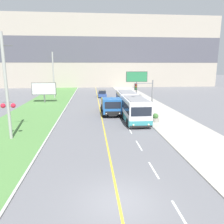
% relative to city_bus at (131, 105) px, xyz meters
% --- Properties ---
extents(ground_plane, '(300.00, 300.00, 0.00)m').
position_rel_city_bus_xyz_m(ground_plane, '(-3.96, -18.81, -1.54)').
color(ground_plane, slate).
extents(lane_marking_centre, '(2.88, 140.00, 0.01)m').
position_rel_city_bus_xyz_m(lane_marking_centre, '(-3.64, -17.36, -1.54)').
color(lane_marking_centre, gold).
rests_on(lane_marking_centre, ground_plane).
extents(apartment_block_background, '(80.00, 8.04, 22.18)m').
position_rel_city_bus_xyz_m(apartment_block_background, '(-3.96, 45.07, 9.55)').
color(apartment_block_background, '#A89E8E').
rests_on(apartment_block_background, ground_plane).
extents(city_bus, '(2.71, 12.98, 3.03)m').
position_rel_city_bus_xyz_m(city_bus, '(0.00, 0.00, 0.00)').
color(city_bus, silver).
rests_on(city_bus, ground_plane).
extents(dump_truck, '(2.60, 7.06, 2.48)m').
position_rel_city_bus_xyz_m(dump_truck, '(-2.53, 1.12, -0.28)').
color(dump_truck, black).
rests_on(dump_truck, ground_plane).
extents(car_distant, '(1.80, 4.30, 1.45)m').
position_rel_city_bus_xyz_m(car_distant, '(-2.93, 19.51, -0.86)').
color(car_distant, '#2D4784').
rests_on(car_distant, ground_plane).
extents(utility_pole_near, '(1.80, 0.44, 9.69)m').
position_rel_city_bus_xyz_m(utility_pole_near, '(-12.93, -8.13, 3.05)').
color(utility_pole_near, '#9E9E99').
rests_on(utility_pole_near, ground_plane).
extents(utility_pole_far, '(1.80, 0.28, 9.61)m').
position_rel_city_bus_xyz_m(utility_pole_far, '(-13.22, 18.96, 3.32)').
color(utility_pole_far, '#9E9E99').
rests_on(utility_pole_far, ground_plane).
extents(traffic_light_mast, '(2.28, 0.32, 5.13)m').
position_rel_city_bus_xyz_m(traffic_light_mast, '(1.41, -2.90, 1.75)').
color(traffic_light_mast, slate).
rests_on(traffic_light_mast, ground_plane).
extents(billboard_large, '(4.62, 0.24, 5.59)m').
position_rel_city_bus_xyz_m(billboard_large, '(4.50, 18.13, 2.71)').
color(billboard_large, '#59595B').
rests_on(billboard_large, ground_plane).
extents(billboard_small, '(4.44, 0.24, 3.72)m').
position_rel_city_bus_xyz_m(billboard_small, '(-14.10, 12.99, 0.98)').
color(billboard_small, '#59595B').
rests_on(billboard_small, ground_plane).
extents(planter_round_near, '(0.86, 0.86, 1.06)m').
position_rel_city_bus_xyz_m(planter_round_near, '(2.45, -3.46, -1.00)').
color(planter_round_near, gray).
rests_on(planter_round_near, sidewalk_right).
extents(planter_round_second, '(0.90, 0.90, 1.10)m').
position_rel_city_bus_xyz_m(planter_round_second, '(2.39, 1.95, -0.98)').
color(planter_round_second, gray).
rests_on(planter_round_second, sidewalk_right).
extents(planter_round_third, '(0.94, 0.94, 1.15)m').
position_rel_city_bus_xyz_m(planter_round_third, '(2.29, 7.36, -0.96)').
color(planter_round_third, gray).
rests_on(planter_round_third, sidewalk_right).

